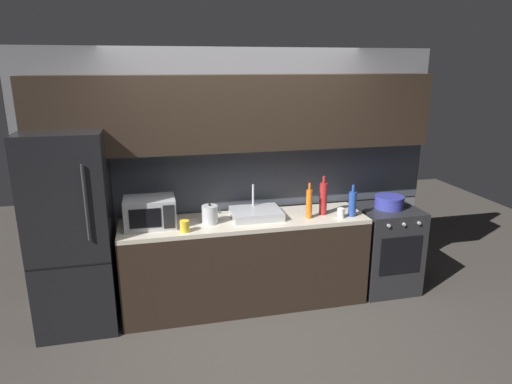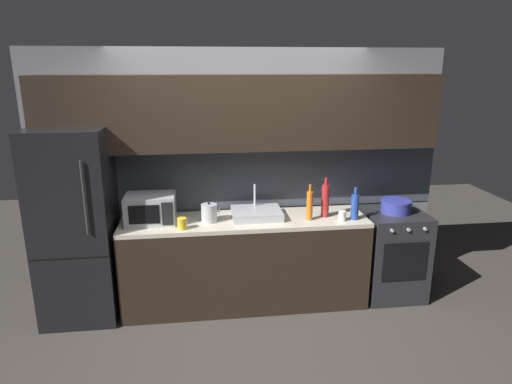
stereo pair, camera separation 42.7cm
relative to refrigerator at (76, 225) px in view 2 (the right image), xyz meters
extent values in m
plane|color=#3D3833|center=(1.57, -0.90, -0.91)|extent=(10.00, 10.00, 0.00)
cube|color=slate|center=(1.57, 0.40, 0.34)|extent=(4.12, 0.10, 2.50)
cube|color=#3D424C|center=(1.57, 0.35, 0.29)|extent=(4.12, 0.01, 0.60)
cube|color=black|center=(1.57, 0.18, 0.99)|extent=(3.79, 0.34, 0.70)
cube|color=black|center=(1.57, 0.00, -0.48)|extent=(2.38, 0.60, 0.86)
cube|color=beige|center=(1.57, 0.00, -0.03)|extent=(2.38, 0.60, 0.04)
cube|color=black|center=(0.00, 0.00, 0.00)|extent=(0.68, 0.66, 1.81)
cube|color=black|center=(0.00, -0.33, -0.18)|extent=(0.67, 0.00, 0.01)
cylinder|color=#333333|center=(0.19, -0.35, 0.36)|extent=(0.02, 0.02, 0.63)
cube|color=#232326|center=(3.10, 0.00, -0.46)|extent=(0.60, 0.60, 0.90)
cube|color=black|center=(3.10, -0.30, -0.41)|extent=(0.45, 0.01, 0.40)
cylinder|color=#B2B2B7|center=(2.93, -0.31, -0.08)|extent=(0.03, 0.02, 0.03)
cylinder|color=#B2B2B7|center=(3.10, -0.31, -0.08)|extent=(0.03, 0.02, 0.03)
cylinder|color=#B2B2B7|center=(3.26, -0.31, -0.08)|extent=(0.03, 0.02, 0.03)
cube|color=#A8AAAF|center=(0.68, 0.02, 0.13)|extent=(0.46, 0.34, 0.27)
cube|color=black|center=(0.64, -0.15, 0.13)|extent=(0.28, 0.01, 0.18)
cube|color=black|center=(0.85, -0.15, 0.13)|extent=(0.10, 0.01, 0.22)
cube|color=#ADAFB5|center=(1.69, 0.03, 0.03)|extent=(0.48, 0.38, 0.08)
cylinder|color=silver|center=(1.69, 0.16, 0.18)|extent=(0.02, 0.02, 0.22)
cylinder|color=#B7BABF|center=(1.23, -0.03, 0.08)|extent=(0.15, 0.15, 0.17)
sphere|color=black|center=(1.23, -0.03, 0.18)|extent=(0.02, 0.02, 0.02)
cone|color=#B7BABF|center=(1.32, -0.03, 0.11)|extent=(0.03, 0.03, 0.05)
cylinder|color=#A82323|center=(2.35, -0.03, 0.15)|extent=(0.08, 0.08, 0.32)
cylinder|color=#A82323|center=(2.35, -0.03, 0.35)|extent=(0.03, 0.03, 0.07)
cylinder|color=#234299|center=(2.61, -0.14, 0.12)|extent=(0.08, 0.08, 0.25)
cylinder|color=#234299|center=(2.61, -0.14, 0.28)|extent=(0.03, 0.03, 0.07)
cylinder|color=orange|center=(2.18, -0.10, 0.13)|extent=(0.06, 0.06, 0.28)
cylinder|color=orange|center=(2.18, -0.10, 0.31)|extent=(0.02, 0.02, 0.07)
cylinder|color=silver|center=(2.49, -0.17, 0.04)|extent=(0.07, 0.07, 0.10)
cylinder|color=gold|center=(0.98, -0.21, 0.05)|extent=(0.09, 0.09, 0.11)
cylinder|color=#333899|center=(3.10, 0.00, 0.05)|extent=(0.30, 0.30, 0.11)
cylinder|color=#333899|center=(3.10, 0.00, 0.11)|extent=(0.30, 0.30, 0.02)
camera|label=1|loc=(0.73, -4.01, 1.43)|focal=31.49mm
camera|label=2|loc=(1.15, -4.08, 1.43)|focal=31.49mm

